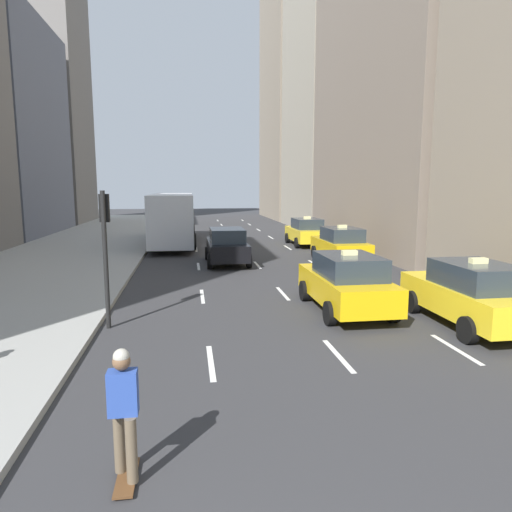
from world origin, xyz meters
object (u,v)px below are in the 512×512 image
(sedan_black_near, at_px, (227,246))
(city_bus, at_px, (173,217))
(taxi_second, at_px, (306,232))
(traffic_light_pole, at_px, (105,237))
(taxi_lead, at_px, (346,282))
(taxi_third, at_px, (340,245))
(skateboarder, at_px, (124,409))
(taxi_fourth, at_px, (471,294))

(sedan_black_near, distance_m, city_bus, 8.77)
(taxi_second, bearing_deg, traffic_light_pole, -120.71)
(taxi_lead, bearing_deg, taxi_third, 72.31)
(taxi_third, distance_m, skateboarder, 18.07)
(sedan_black_near, xyz_separation_m, city_bus, (-2.81, 8.26, 0.91))
(taxi_lead, distance_m, skateboarder, 9.10)
(taxi_third, bearing_deg, traffic_light_pole, -135.53)
(sedan_black_near, relative_size, skateboarder, 2.54)
(taxi_fourth, relative_size, skateboarder, 2.52)
(taxi_second, relative_size, taxi_fourth, 1.00)
(taxi_lead, distance_m, taxi_fourth, 3.38)
(sedan_black_near, bearing_deg, taxi_fourth, -63.00)
(taxi_second, distance_m, taxi_fourth, 17.37)
(taxi_lead, relative_size, traffic_light_pole, 1.22)
(city_bus, bearing_deg, sedan_black_near, -71.19)
(taxi_fourth, bearing_deg, skateboarder, -146.72)
(taxi_second, height_order, taxi_fourth, same)
(taxi_third, height_order, city_bus, city_bus)
(taxi_fourth, xyz_separation_m, sedan_black_near, (-5.60, 10.99, 0.00))
(taxi_lead, height_order, city_bus, city_bus)
(skateboarder, distance_m, traffic_light_pole, 6.98)
(taxi_second, distance_m, city_bus, 8.67)
(city_bus, height_order, skateboarder, city_bus)
(taxi_third, relative_size, traffic_light_pole, 1.22)
(taxi_lead, xyz_separation_m, city_bus, (-5.61, 17.37, 0.91))
(city_bus, distance_m, skateboarder, 24.68)
(sedan_black_near, bearing_deg, traffic_light_pole, -112.14)
(taxi_second, relative_size, sedan_black_near, 0.99)
(taxi_lead, distance_m, taxi_third, 9.21)
(taxi_second, xyz_separation_m, skateboarder, (-8.24, -22.78, 0.08))
(taxi_second, distance_m, taxi_third, 6.70)
(taxi_lead, xyz_separation_m, sedan_black_near, (-2.80, 9.11, 0.00))
(city_bus, relative_size, skateboarder, 6.65)
(city_bus, bearing_deg, skateboarder, -89.61)
(taxi_fourth, bearing_deg, sedan_black_near, 117.00)
(traffic_light_pole, bearing_deg, taxi_third, 44.47)
(taxi_second, distance_m, traffic_light_pole, 18.76)
(taxi_lead, relative_size, sedan_black_near, 0.99)
(city_bus, bearing_deg, taxi_second, -12.63)
(skateboarder, height_order, traffic_light_pole, traffic_light_pole)
(city_bus, bearing_deg, taxi_lead, -72.09)
(taxi_third, relative_size, sedan_black_near, 0.99)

